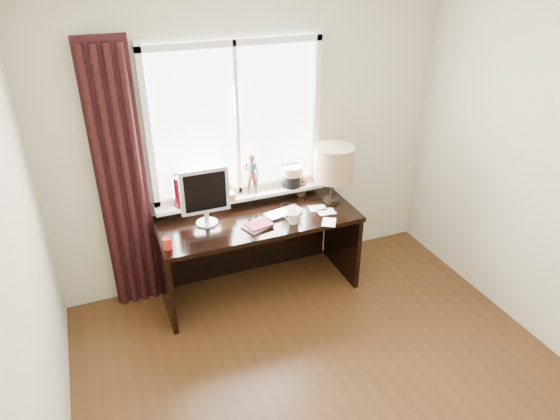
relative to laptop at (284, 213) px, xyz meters
name	(u,v)px	position (x,y,z in m)	size (l,w,h in m)	color
wall_back	(253,140)	(-0.13, 0.39, 0.54)	(3.50, 2.60, 0.00)	#BFB892
wall_left	(15,349)	(-1.88, -1.61, 0.54)	(4.00, 2.60, 0.00)	#BFB892
laptop	(284,213)	(0.00, 0.00, 0.00)	(0.33, 0.21, 0.03)	silver
mug	(293,217)	(0.01, -0.18, 0.04)	(0.11, 0.10, 0.11)	white
red_cup	(167,243)	(-1.03, -0.18, 0.03)	(0.07, 0.07, 0.09)	#AA1D12
window	(238,144)	(-0.28, 0.34, 0.54)	(1.52, 0.20, 1.40)	white
curtain	(122,185)	(-1.26, 0.30, 0.35)	(0.38, 0.09, 2.25)	black
desk	(255,236)	(-0.23, 0.12, -0.26)	(1.70, 0.70, 0.75)	black
monitor	(205,193)	(-0.65, 0.08, 0.27)	(0.40, 0.18, 0.49)	beige
notebook_stack	(258,225)	(-0.28, -0.13, 0.00)	(0.27, 0.23, 0.03)	beige
brush_holder	(301,188)	(0.29, 0.29, 0.05)	(0.09, 0.09, 0.25)	black
icon_frame	(302,187)	(0.31, 0.31, 0.05)	(0.10, 0.04, 0.13)	gold
table_lamp	(334,164)	(0.49, 0.06, 0.35)	(0.35, 0.35, 0.52)	black
loose_papers	(324,214)	(0.32, -0.13, -0.01)	(0.23, 0.42, 0.00)	white
desk_cables	(290,210)	(0.07, 0.03, -0.01)	(0.18, 0.29, 0.01)	black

